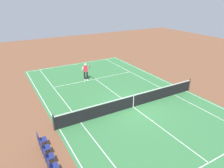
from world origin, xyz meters
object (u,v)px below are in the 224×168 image
spectator_chair_3 (44,147)px  spectator_chair_4 (41,139)px  spectator_chair_1 (52,166)px  tennis_player_near (86,71)px  spectator_chair_2 (48,156)px  tennis_net (133,101)px  tennis_ball (153,120)px

spectator_chair_3 → spectator_chair_4: bearing=0.0°
spectator_chair_1 → spectator_chair_3: size_ratio=1.00×
tennis_player_near → spectator_chair_3: size_ratio=1.93×
spectator_chair_1 → spectator_chair_2: 0.73m
spectator_chair_2 → spectator_chair_4: size_ratio=1.00×
spectator_chair_4 → spectator_chair_3: bearing=180.0°
spectator_chair_1 → spectator_chair_3: same height
tennis_net → tennis_ball: 2.20m
tennis_net → spectator_chair_4: (-1.16, 6.82, 0.03)m
spectator_chair_2 → spectator_chair_4: 1.45m
tennis_player_near → spectator_chair_2: tennis_player_near is taller
spectator_chair_1 → spectator_chair_4: bearing=0.0°
tennis_player_near → tennis_net: bearing=-172.6°
tennis_net → spectator_chair_1: bearing=116.0°
tennis_net → spectator_chair_3: size_ratio=13.30×
spectator_chair_4 → spectator_chair_2: bearing=180.0°
tennis_player_near → spectator_chair_3: tennis_player_near is taller
spectator_chair_2 → tennis_player_near: bearing=-32.8°
tennis_player_near → spectator_chair_2: size_ratio=1.93×
tennis_player_near → spectator_chair_4: size_ratio=1.93×
tennis_net → spectator_chair_2: (-2.61, 6.82, 0.03)m
spectator_chair_2 → spectator_chair_3: (0.73, 0.00, 0.00)m
tennis_ball → spectator_chair_1: size_ratio=0.08×
tennis_player_near → spectator_chair_2: 11.00m
tennis_net → spectator_chair_3: 7.07m
tennis_net → spectator_chair_3: bearing=105.4°
tennis_net → spectator_chair_1: size_ratio=13.30×
tennis_ball → spectator_chair_2: 6.91m
tennis_net → spectator_chair_1: tennis_net is taller
tennis_ball → spectator_chair_4: size_ratio=0.08×
spectator_chair_2 → tennis_ball: bearing=-86.2°
tennis_net → spectator_chair_1: 7.59m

